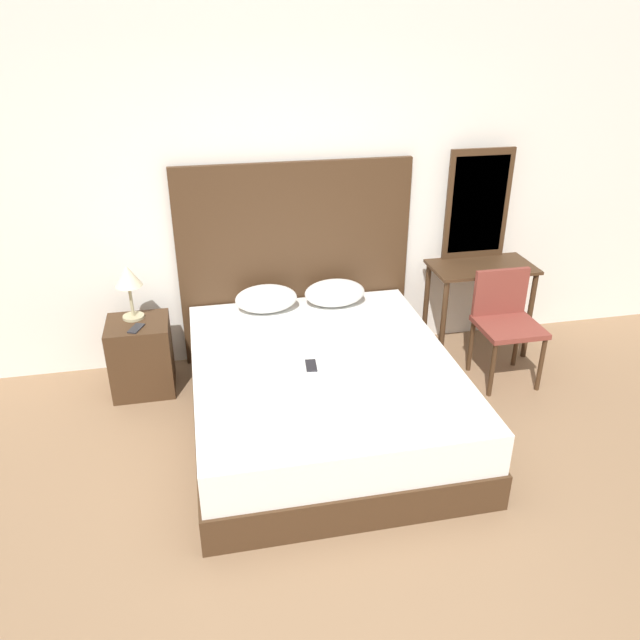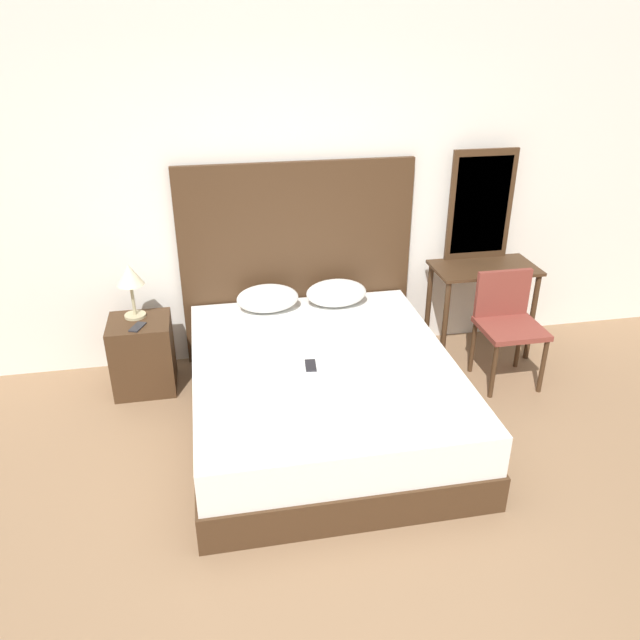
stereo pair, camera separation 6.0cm
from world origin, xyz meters
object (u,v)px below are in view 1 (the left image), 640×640
object	(u,v)px
nightstand	(141,356)
table_lamp	(128,279)
phone_on_nightstand	(136,328)
vanity_desk	(480,283)
chair	(505,317)
phone_on_bed	(311,365)
bed	(323,393)

from	to	relation	value
nightstand	table_lamp	world-z (taller)	table_lamp
table_lamp	phone_on_nightstand	world-z (taller)	table_lamp
vanity_desk	chair	bearing A→B (deg)	-86.46
nightstand	phone_on_nightstand	bearing A→B (deg)	-88.01
phone_on_bed	phone_on_nightstand	xyz separation A→B (m)	(-1.15, 0.70, 0.05)
nightstand	table_lamp	bearing A→B (deg)	106.27
phone_on_nightstand	chair	world-z (taller)	chair
bed	chair	distance (m)	1.58
nightstand	chair	size ratio (longest dim) A/B	0.66
bed	table_lamp	world-z (taller)	table_lamp
phone_on_nightstand	chair	bearing A→B (deg)	-5.45
phone_on_bed	phone_on_nightstand	world-z (taller)	phone_on_nightstand
phone_on_bed	chair	xyz separation A→B (m)	(1.61, 0.43, -0.01)
table_lamp	chair	xyz separation A→B (m)	(2.78, -0.45, -0.37)
phone_on_bed	vanity_desk	bearing A→B (deg)	28.46
bed	nightstand	distance (m)	1.45
nightstand	chair	xyz separation A→B (m)	(2.76, -0.37, 0.23)
nightstand	table_lamp	distance (m)	0.60
phone_on_bed	chair	distance (m)	1.66
phone_on_bed	vanity_desk	xyz separation A→B (m)	(1.58, 0.86, 0.09)
vanity_desk	bed	bearing A→B (deg)	-151.82
phone_on_bed	vanity_desk	size ratio (longest dim) A/B	0.19
phone_on_bed	phone_on_nightstand	distance (m)	1.34
vanity_desk	phone_on_bed	bearing A→B (deg)	-151.54
phone_on_bed	nightstand	size ratio (longest dim) A/B	0.28
table_lamp	vanity_desk	bearing A→B (deg)	-0.59
bed	phone_on_bed	distance (m)	0.29
phone_on_nightstand	vanity_desk	bearing A→B (deg)	3.37
bed	table_lamp	size ratio (longest dim) A/B	5.03
bed	table_lamp	bearing A→B (deg)	147.08
table_lamp	bed	bearing A→B (deg)	-32.92
nightstand	bed	bearing A→B (deg)	-30.66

